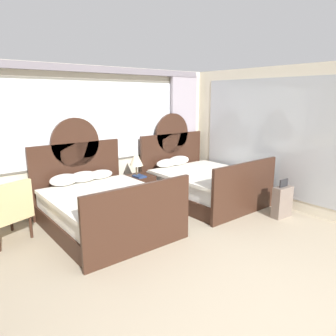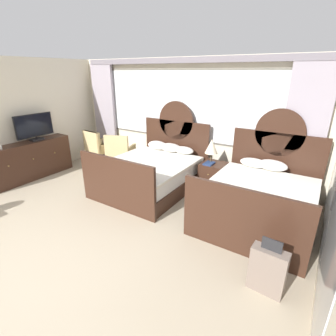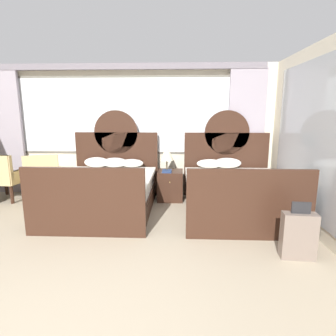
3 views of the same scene
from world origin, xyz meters
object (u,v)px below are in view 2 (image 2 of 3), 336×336
object	(u,v)px
bed_near_window	(152,171)
armchair_by_window_right	(98,146)
armchair_by_window_left	(120,151)
suitcase_on_floor	(267,270)
tv_flatscreen	(35,127)
nightstand_between_beds	(213,176)
bed_near_mirror	(260,198)
cup_on_dresser	(0,147)
book_on_nightstand	(209,163)
armchair_by_window_centre	(98,146)
dresser_minibar	(29,161)
table_lamp_on_nightstand	(211,147)

from	to	relation	value
bed_near_window	armchair_by_window_right	distance (m)	2.18
armchair_by_window_left	suitcase_on_floor	xyz separation A→B (m)	(4.09, -2.02, -0.22)
tv_flatscreen	armchair_by_window_left	world-z (taller)	tv_flatscreen
nightstand_between_beds	bed_near_mirror	bearing A→B (deg)	-29.70
bed_near_window	armchair_by_window_left	distance (m)	1.42
cup_on_dresser	armchair_by_window_left	distance (m)	2.56
book_on_nightstand	cup_on_dresser	world-z (taller)	cup_on_dresser
cup_on_dresser	armchair_by_window_centre	bearing A→B (deg)	75.70
book_on_nightstand	armchair_by_window_left	distance (m)	2.42
bed_near_window	dresser_minibar	distance (m)	2.97
bed_near_mirror	armchair_by_window_right	size ratio (longest dim) A/B	2.28
armchair_by_window_centre	armchair_by_window_right	bearing A→B (deg)	174.64
book_on_nightstand	tv_flatscreen	xyz separation A→B (m)	(-3.79, -1.40, 0.59)
nightstand_between_beds	armchair_by_window_centre	bearing A→B (deg)	-176.63
book_on_nightstand	cup_on_dresser	size ratio (longest dim) A/B	2.39
bed_near_mirror	suitcase_on_floor	bearing A→B (deg)	-73.04
bed_near_window	table_lamp_on_nightstand	distance (m)	1.36
book_on_nightstand	suitcase_on_floor	bearing A→B (deg)	-51.59
armchair_by_window_left	suitcase_on_floor	world-z (taller)	armchair_by_window_left
book_on_nightstand	armchair_by_window_right	bearing A→B (deg)	-178.33
table_lamp_on_nightstand	armchair_by_window_centre	world-z (taller)	table_lamp_on_nightstand
bed_near_mirror	armchair_by_window_left	bearing A→B (deg)	172.78
bed_near_mirror	suitcase_on_floor	distance (m)	1.63
bed_near_mirror	book_on_nightstand	distance (m)	1.33
cup_on_dresser	bed_near_window	bearing A→B (deg)	32.44
dresser_minibar	armchair_by_window_left	xyz separation A→B (m)	(1.40, 1.59, 0.07)
bed_near_mirror	armchair_by_window_centre	bearing A→B (deg)	174.11
bed_near_window	armchair_by_window_left	xyz separation A→B (m)	(-1.34, 0.45, 0.13)
armchair_by_window_left	armchair_by_window_right	size ratio (longest dim) A/B	1.00
nightstand_between_beds	tv_flatscreen	xyz separation A→B (m)	(-3.86, -1.50, 0.90)
tv_flatscreen	armchair_by_window_right	xyz separation A→B (m)	(0.59, 1.30, -0.68)
bed_near_window	armchair_by_window_centre	bearing A→B (deg)	168.19
book_on_nightstand	dresser_minibar	xyz separation A→B (m)	(-3.82, -1.68, -0.17)
bed_near_mirror	dresser_minibar	distance (m)	5.14
armchair_by_window_left	suitcase_on_floor	bearing A→B (deg)	-26.27
bed_near_mirror	dresser_minibar	bearing A→B (deg)	-167.27
book_on_nightstand	tv_flatscreen	world-z (taller)	tv_flatscreen
nightstand_between_beds	armchair_by_window_centre	xyz separation A→B (m)	(-3.26, -0.19, 0.21)
bed_near_mirror	nightstand_between_beds	distance (m)	1.30
bed_near_window	armchair_by_window_centre	world-z (taller)	bed_near_window
table_lamp_on_nightstand	armchair_by_window_left	world-z (taller)	table_lamp_on_nightstand
nightstand_between_beds	cup_on_dresser	distance (m)	4.51
table_lamp_on_nightstand	book_on_nightstand	distance (m)	0.35
tv_flatscreen	cup_on_dresser	world-z (taller)	tv_flatscreen
nightstand_between_beds	dresser_minibar	world-z (taller)	dresser_minibar
tv_flatscreen	armchair_by_window_right	bearing A→B (deg)	65.73
bed_near_window	armchair_by_window_centre	size ratio (longest dim) A/B	2.28
cup_on_dresser	suitcase_on_floor	xyz separation A→B (m)	(5.42, 0.13, -0.63)
bed_near_window	book_on_nightstand	world-z (taller)	bed_near_window
table_lamp_on_nightstand	cup_on_dresser	bearing A→B (deg)	-148.12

